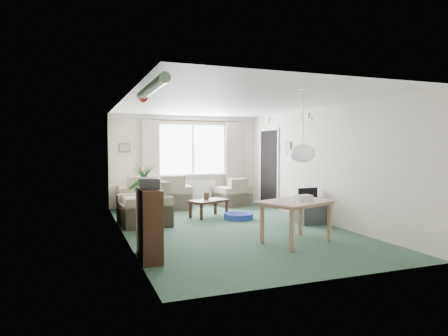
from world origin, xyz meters
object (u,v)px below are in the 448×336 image
object	(u,v)px
bookshelf	(149,224)
armchair_corner	(232,192)
sofa	(154,192)
tv_cube	(308,210)
dining_table	(296,222)
pet_bed	(238,216)
armchair_left	(144,203)
coffee_table	(209,208)
houseplant	(144,199)

from	to	relation	value
bookshelf	armchair_corner	bearing A→B (deg)	57.41
sofa	tv_cube	bearing A→B (deg)	135.19
tv_cube	dining_table	bearing A→B (deg)	-128.49
pet_bed	armchair_left	bearing A→B (deg)	178.55
armchair_left	pet_bed	bearing A→B (deg)	83.85
coffee_table	bookshelf	world-z (taller)	bookshelf
houseplant	tv_cube	size ratio (longest dim) A/B	2.22
sofa	armchair_corner	distance (m)	2.09
armchair_corner	coffee_table	xyz separation A→B (m)	(-1.15, -1.44, -0.18)
coffee_table	bookshelf	bearing A→B (deg)	-122.49
houseplant	dining_table	xyz separation A→B (m)	(2.25, -1.43, -0.31)
armchair_left	dining_table	bearing A→B (deg)	36.95
sofa	houseplant	distance (m)	2.90
armchair_left	coffee_table	size ratio (longest dim) A/B	1.14
armchair_left	houseplant	bearing A→B (deg)	-13.84
sofa	coffee_table	xyz separation A→B (m)	(0.94, -1.47, -0.24)
dining_table	bookshelf	bearing A→B (deg)	-177.02
sofa	armchair_left	bearing A→B (deg)	75.69
armchair_corner	pet_bed	distance (m)	2.02
armchair_left	dining_table	size ratio (longest dim) A/B	0.91
armchair_corner	tv_cube	size ratio (longest dim) A/B	1.42
sofa	bookshelf	xyz separation A→B (m)	(-0.90, -4.36, 0.06)
armchair_corner	tv_cube	xyz separation A→B (m)	(0.55, -2.82, -0.11)
houseplant	armchair_left	bearing A→B (deg)	80.85
bookshelf	pet_bed	bearing A→B (deg)	47.71
tv_cube	pet_bed	bearing A→B (deg)	141.72
bookshelf	tv_cube	world-z (taller)	bookshelf
coffee_table	houseplant	world-z (taller)	houseplant
bookshelf	pet_bed	distance (m)	3.43
armchair_left	tv_cube	distance (m)	3.35
sofa	dining_table	bearing A→B (deg)	112.30
armchair_left	pet_bed	size ratio (longest dim) A/B	1.53
sofa	tv_cube	world-z (taller)	sofa
coffee_table	armchair_left	bearing A→B (deg)	-164.82
tv_cube	armchair_corner	bearing A→B (deg)	101.02
dining_table	tv_cube	bearing A→B (deg)	51.53
bookshelf	houseplant	xyz separation A→B (m)	(0.19, 1.55, 0.15)
tv_cube	pet_bed	size ratio (longest dim) A/B	0.91
pet_bed	houseplant	bearing A→B (deg)	-158.05
armchair_corner	tv_cube	world-z (taller)	armchair_corner
sofa	armchair_corner	xyz separation A→B (m)	(2.09, -0.02, -0.06)
dining_table	armchair_left	bearing A→B (deg)	131.64
coffee_table	houseplant	xyz separation A→B (m)	(-1.65, -1.34, 0.45)
pet_bed	sofa	bearing A→B (deg)	127.33
sofa	armchair_left	size ratio (longest dim) A/B	1.78
dining_table	pet_bed	size ratio (longest dim) A/B	1.68
armchair_left	houseplant	size ratio (longest dim) A/B	0.75
dining_table	pet_bed	world-z (taller)	dining_table
armchair_left	bookshelf	xyz separation A→B (m)	(-0.34, -2.49, 0.06)
sofa	bookshelf	size ratio (longest dim) A/B	1.75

